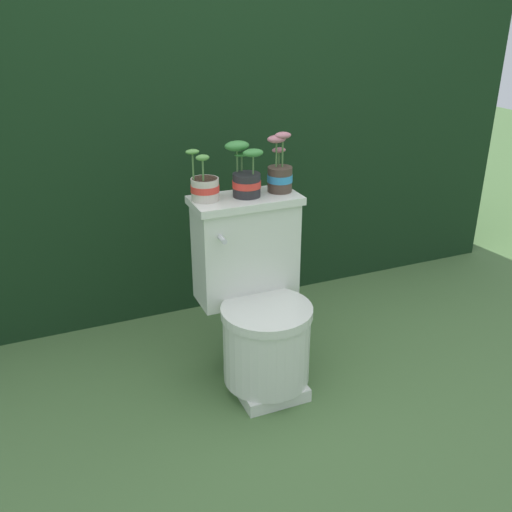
{
  "coord_description": "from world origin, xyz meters",
  "views": [
    {
      "loc": [
        -0.88,
        -1.75,
        1.45
      ],
      "look_at": [
        -0.09,
        0.12,
        0.55
      ],
      "focal_mm": 40.0,
      "sensor_mm": 36.0,
      "label": 1
    }
  ],
  "objects_px": {
    "potted_plant_left": "(205,186)",
    "potted_plant_midleft": "(246,176)",
    "potted_plant_middle": "(280,172)",
    "toilet": "(257,303)"
  },
  "relations": [
    {
      "from": "toilet",
      "to": "potted_plant_midleft",
      "type": "distance_m",
      "value": 0.51
    },
    {
      "from": "potted_plant_left",
      "to": "potted_plant_midleft",
      "type": "relative_size",
      "value": 0.95
    },
    {
      "from": "toilet",
      "to": "potted_plant_middle",
      "type": "distance_m",
      "value": 0.53
    },
    {
      "from": "potted_plant_left",
      "to": "potted_plant_middle",
      "type": "relative_size",
      "value": 0.85
    },
    {
      "from": "potted_plant_midleft",
      "to": "potted_plant_middle",
      "type": "relative_size",
      "value": 0.9
    },
    {
      "from": "potted_plant_midleft",
      "to": "potted_plant_middle",
      "type": "height_order",
      "value": "potted_plant_middle"
    },
    {
      "from": "toilet",
      "to": "potted_plant_left",
      "type": "relative_size",
      "value": 3.78
    },
    {
      "from": "potted_plant_left",
      "to": "potted_plant_middle",
      "type": "xyz_separation_m",
      "value": [
        0.31,
        -0.01,
        0.02
      ]
    },
    {
      "from": "toilet",
      "to": "potted_plant_left",
      "type": "distance_m",
      "value": 0.51
    },
    {
      "from": "potted_plant_left",
      "to": "potted_plant_midleft",
      "type": "height_order",
      "value": "potted_plant_midleft"
    }
  ]
}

